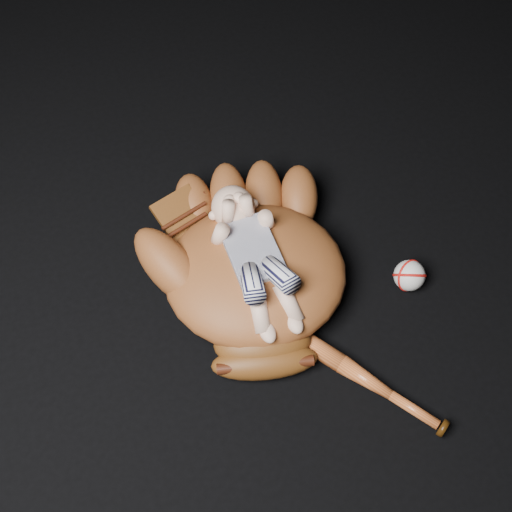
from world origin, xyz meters
name	(u,v)px	position (x,y,z in m)	size (l,w,h in m)	color
baseball_glove	(255,268)	(0.08, 0.06, 0.08)	(0.47, 0.54, 0.17)	brown
newborn_baby	(257,260)	(0.08, 0.05, 0.13)	(0.16, 0.35, 0.14)	beige
baseball_bat	(352,370)	(0.20, -0.19, 0.02)	(0.04, 0.42, 0.04)	#B15022
baseball	(409,275)	(0.40, -0.04, 0.03)	(0.07, 0.07, 0.07)	silver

